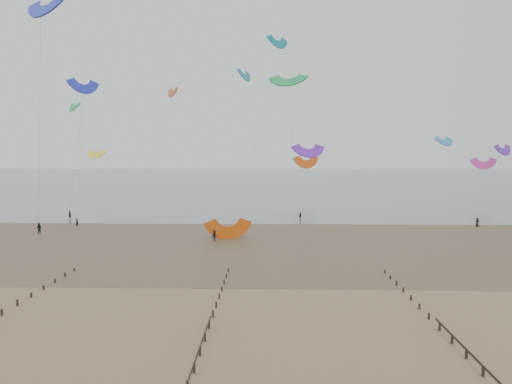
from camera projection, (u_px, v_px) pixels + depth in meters
ground at (174, 303)px, 45.75m from camera, size 500.00×500.00×0.00m
sea_and_shore at (190, 238)px, 80.13m from camera, size 500.00×665.00×0.03m
kitesurfer_lead at (77, 222)px, 92.39m from camera, size 0.66×0.53×1.59m
kitesurfers at (325, 223)px, 91.33m from camera, size 103.69×27.85×1.82m
grounded_kite at (228, 239)px, 79.48m from camera, size 7.66×6.74×3.55m
kites_airborne at (214, 127)px, 136.57m from camera, size 234.95×128.07×36.17m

